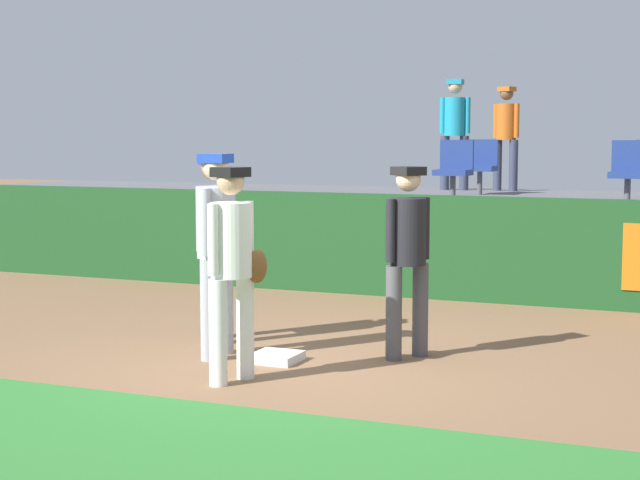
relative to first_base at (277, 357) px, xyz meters
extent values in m
plane|color=brown|center=(0.18, -0.17, -0.04)|extent=(60.00, 60.00, 0.00)
cube|color=#2D722D|center=(0.18, -2.88, -0.04)|extent=(18.00, 2.80, 0.01)
cube|color=white|center=(0.00, 0.00, 0.00)|extent=(0.40, 0.40, 0.08)
cylinder|color=white|center=(0.03, -0.67, 0.39)|extent=(0.15, 0.15, 0.87)
cylinder|color=white|center=(-0.06, -0.97, 0.39)|extent=(0.15, 0.15, 0.87)
cylinder|color=white|center=(-0.01, -0.82, 1.13)|extent=(0.42, 0.42, 0.61)
sphere|color=tan|center=(-0.01, -0.82, 1.61)|extent=(0.23, 0.23, 0.23)
cube|color=black|center=(-0.01, -0.82, 1.68)|extent=(0.30, 0.30, 0.08)
cylinder|color=white|center=(0.04, -0.63, 1.15)|extent=(0.09, 0.09, 0.57)
cylinder|color=white|center=(-0.07, -1.01, 1.15)|extent=(0.09, 0.09, 0.57)
ellipsoid|color=brown|center=(0.14, -0.65, 0.91)|extent=(0.17, 0.23, 0.28)
cylinder|color=#9EA3AD|center=(-0.59, 0.14, 0.42)|extent=(0.16, 0.16, 0.91)
cylinder|color=#9EA3AD|center=(-0.58, -0.19, 0.42)|extent=(0.16, 0.16, 0.91)
cylinder|color=#9EA3AD|center=(-0.59, -0.02, 1.19)|extent=(0.37, 0.37, 0.64)
sphere|color=beige|center=(-0.59, -0.02, 1.69)|extent=(0.24, 0.24, 0.24)
cube|color=#193899|center=(-0.59, -0.02, 1.77)|extent=(0.26, 0.26, 0.08)
cylinder|color=#9EA3AD|center=(-0.60, 0.19, 1.21)|extent=(0.09, 0.09, 0.60)
cylinder|color=#9EA3AD|center=(-0.58, -0.24, 1.21)|extent=(0.09, 0.09, 0.60)
cylinder|color=#9EA3AD|center=(-1.01, 0.75, 0.41)|extent=(0.15, 0.15, 0.89)
cylinder|color=#9EA3AD|center=(-0.90, 0.44, 0.41)|extent=(0.15, 0.15, 0.89)
cylinder|color=#9EA3AD|center=(-0.95, 0.59, 1.17)|extent=(0.44, 0.44, 0.63)
sphere|color=#8C6647|center=(-0.95, 0.59, 1.66)|extent=(0.23, 0.23, 0.23)
cube|color=#193899|center=(-0.95, 0.59, 1.74)|extent=(0.31, 0.31, 0.08)
cylinder|color=#9EA3AD|center=(-1.02, 0.79, 1.19)|extent=(0.09, 0.09, 0.59)
cylinder|color=#9EA3AD|center=(-0.88, 0.40, 1.19)|extent=(0.09, 0.09, 0.59)
cylinder|color=#4C4C51|center=(1.11, 0.73, 0.39)|extent=(0.15, 0.15, 0.85)
cylinder|color=#4C4C51|center=(0.94, 0.47, 0.39)|extent=(0.15, 0.15, 0.85)
cylinder|color=black|center=(1.03, 0.60, 1.12)|extent=(0.46, 0.46, 0.60)
sphere|color=beige|center=(1.03, 0.60, 1.59)|extent=(0.22, 0.22, 0.22)
cube|color=black|center=(1.03, 0.60, 1.66)|extent=(0.32, 0.32, 0.08)
cylinder|color=black|center=(1.13, 0.77, 1.14)|extent=(0.09, 0.09, 0.56)
cylinder|color=black|center=(0.92, 0.43, 1.14)|extent=(0.09, 0.09, 0.56)
cube|color=#19471E|center=(0.18, 4.00, 0.60)|extent=(18.00, 0.24, 1.28)
cube|color=#59595E|center=(0.18, 6.57, 0.52)|extent=(18.00, 4.80, 1.11)
cylinder|color=#4C4C51|center=(0.04, 7.17, 1.27)|extent=(0.08, 0.08, 0.40)
cube|color=navy|center=(0.04, 7.17, 1.47)|extent=(0.46, 0.44, 0.08)
cube|color=navy|center=(0.04, 7.36, 1.71)|extent=(0.46, 0.06, 0.40)
cylinder|color=#4C4C51|center=(0.12, 5.37, 1.27)|extent=(0.08, 0.08, 0.40)
cube|color=navy|center=(0.12, 5.37, 1.47)|extent=(0.46, 0.44, 0.08)
cube|color=navy|center=(0.12, 5.56, 1.71)|extent=(0.46, 0.06, 0.40)
cylinder|color=#4C4C51|center=(2.41, 5.37, 1.27)|extent=(0.08, 0.08, 0.40)
cube|color=navy|center=(2.41, 5.37, 1.47)|extent=(0.45, 0.44, 0.08)
cube|color=navy|center=(2.41, 5.56, 1.71)|extent=(0.45, 0.06, 0.40)
cylinder|color=#33384C|center=(0.30, 8.36, 1.49)|extent=(0.14, 0.14, 0.83)
cylinder|color=#33384C|center=(0.01, 8.45, 1.49)|extent=(0.14, 0.14, 0.83)
cylinder|color=#BF5919|center=(0.16, 8.41, 2.19)|extent=(0.41, 0.41, 0.58)
sphere|color=brown|center=(0.16, 8.41, 2.65)|extent=(0.22, 0.22, 0.22)
cube|color=#BF5919|center=(0.16, 8.41, 2.72)|extent=(0.29, 0.29, 0.08)
cylinder|color=#BF5919|center=(0.34, 8.34, 2.21)|extent=(0.08, 0.08, 0.55)
cylinder|color=#BF5919|center=(-0.03, 8.47, 2.21)|extent=(0.08, 0.08, 0.55)
cylinder|color=#33384C|center=(-0.52, 8.33, 1.52)|extent=(0.15, 0.15, 0.89)
cylinder|color=#33384C|center=(-0.84, 8.31, 1.52)|extent=(0.15, 0.15, 0.89)
cylinder|color=teal|center=(-0.68, 8.32, 2.28)|extent=(0.36, 0.36, 0.63)
sphere|color=tan|center=(-0.68, 8.32, 2.77)|extent=(0.23, 0.23, 0.23)
cube|color=teal|center=(-0.68, 8.32, 2.85)|extent=(0.26, 0.26, 0.08)
cylinder|color=teal|center=(-0.47, 8.34, 2.30)|extent=(0.09, 0.09, 0.59)
cylinder|color=teal|center=(-0.89, 8.31, 2.30)|extent=(0.09, 0.09, 0.59)
camera|label=1|loc=(3.84, -8.09, 1.98)|focal=57.20mm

